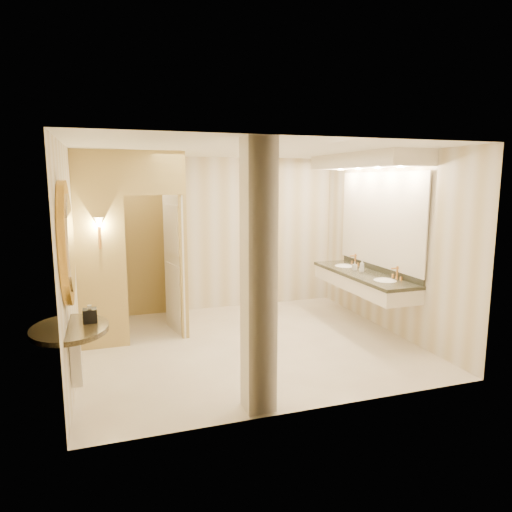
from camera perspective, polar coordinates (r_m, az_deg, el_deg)
The scene contains 16 objects.
floor at distance 6.61m, azimuth -0.99°, elevation -10.92°, with size 4.50×4.50×0.00m, color white.
ceiling at distance 6.21m, azimuth -1.06°, elevation 13.15°, with size 4.50×4.50×0.00m, color silver.
wall_back at distance 8.18m, azimuth -5.18°, elevation 2.74°, with size 4.50×0.02×2.70m, color beige.
wall_front at distance 4.43m, azimuth 6.68°, elevation -2.98°, with size 4.50×0.02×2.70m, color beige.
wall_left at distance 6.01m, azimuth -21.98°, elevation -0.33°, with size 0.02×4.00×2.70m, color beige.
wall_right at distance 7.25m, azimuth 16.22°, elevation 1.55°, with size 0.02×4.00×2.70m, color beige.
toilet_closet at distance 6.99m, azimuth -12.18°, elevation 1.72°, with size 1.50×1.55×2.70m.
wall_sconce at distance 6.37m, azimuth -19.04°, elevation 3.83°, with size 0.14×0.14×0.42m.
vanity at distance 7.24m, azimuth 13.67°, elevation 3.85°, with size 0.75×2.38×2.09m.
console_shelf at distance 4.78m, azimuth -22.42°, elevation -2.85°, with size 0.93×0.93×1.91m.
pillar at distance 4.45m, azimuth 0.32°, elevation -2.86°, with size 0.29×0.29×2.70m, color silver.
tissue_box at distance 4.96m, azimuth -20.04°, elevation -7.00°, with size 0.14×0.14×0.14m, color black.
toilet at distance 7.90m, azimuth -18.54°, elevation -5.10°, with size 0.43×0.75×0.76m, color white.
soap_bottle_a at distance 7.49m, azimuth 12.22°, elevation -1.20°, with size 0.06×0.06×0.14m, color beige.
soap_bottle_b at distance 7.35m, azimuth 13.07°, elevation -1.54°, with size 0.09×0.09×0.11m, color silver.
soap_bottle_c at distance 7.34m, azimuth 13.11°, elevation -1.20°, with size 0.08×0.08×0.20m, color #C6B28C.
Camera 1 is at (-1.83, -5.92, 2.30)m, focal length 32.00 mm.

